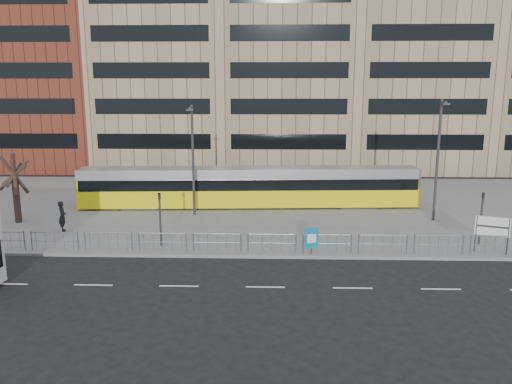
{
  "coord_description": "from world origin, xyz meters",
  "views": [
    {
      "loc": [
        2.23,
        -25.56,
        8.91
      ],
      "look_at": [
        1.26,
        6.0,
        2.4
      ],
      "focal_mm": 35.0,
      "sensor_mm": 36.0,
      "label": 1
    }
  ],
  "objects_px": {
    "tram": "(249,187)",
    "traffic_light_west": "(160,212)",
    "lamp_post_west": "(193,156)",
    "lamp_post_east": "(438,156)",
    "bare_tree": "(12,149)",
    "pedestrian": "(62,216)",
    "ad_panel": "(312,239)",
    "traffic_light_east": "(482,212)",
    "station_sign": "(492,228)"
  },
  "relations": [
    {
      "from": "pedestrian",
      "to": "traffic_light_west",
      "type": "xyz_separation_m",
      "value": [
        6.82,
        -2.81,
        1.01
      ]
    },
    {
      "from": "lamp_post_east",
      "to": "pedestrian",
      "type": "bearing_deg",
      "value": -172.02
    },
    {
      "from": "traffic_light_east",
      "to": "lamp_post_east",
      "type": "distance_m",
      "value": 6.13
    },
    {
      "from": "ad_panel",
      "to": "pedestrian",
      "type": "distance_m",
      "value": 15.79
    },
    {
      "from": "ad_panel",
      "to": "pedestrian",
      "type": "xyz_separation_m",
      "value": [
        -15.29,
        3.94,
        0.13
      ]
    },
    {
      "from": "ad_panel",
      "to": "lamp_post_east",
      "type": "height_order",
      "value": "lamp_post_east"
    },
    {
      "from": "tram",
      "to": "bare_tree",
      "type": "distance_m",
      "value": 16.51
    },
    {
      "from": "pedestrian",
      "to": "lamp_post_east",
      "type": "height_order",
      "value": "lamp_post_east"
    },
    {
      "from": "lamp_post_east",
      "to": "bare_tree",
      "type": "relative_size",
      "value": 1.14
    },
    {
      "from": "ad_panel",
      "to": "traffic_light_east",
      "type": "distance_m",
      "value": 9.94
    },
    {
      "from": "bare_tree",
      "to": "lamp_post_west",
      "type": "bearing_deg",
      "value": 11.12
    },
    {
      "from": "tram",
      "to": "station_sign",
      "type": "bearing_deg",
      "value": -41.33
    },
    {
      "from": "pedestrian",
      "to": "traffic_light_east",
      "type": "height_order",
      "value": "traffic_light_east"
    },
    {
      "from": "tram",
      "to": "lamp_post_west",
      "type": "xyz_separation_m",
      "value": [
        -3.8,
        -2.79,
        2.73
      ]
    },
    {
      "from": "station_sign",
      "to": "lamp_post_west",
      "type": "relative_size",
      "value": 0.26
    },
    {
      "from": "station_sign",
      "to": "pedestrian",
      "type": "relative_size",
      "value": 1.05
    },
    {
      "from": "tram",
      "to": "station_sign",
      "type": "height_order",
      "value": "tram"
    },
    {
      "from": "station_sign",
      "to": "lamp_post_west",
      "type": "distance_m",
      "value": 19.35
    },
    {
      "from": "tram",
      "to": "pedestrian",
      "type": "xyz_separation_m",
      "value": [
        -11.43,
        -7.15,
        -0.53
      ]
    },
    {
      "from": "ad_panel",
      "to": "traffic_light_east",
      "type": "height_order",
      "value": "traffic_light_east"
    },
    {
      "from": "tram",
      "to": "traffic_light_west",
      "type": "distance_m",
      "value": 10.98
    },
    {
      "from": "ad_panel",
      "to": "pedestrian",
      "type": "height_order",
      "value": "pedestrian"
    },
    {
      "from": "traffic_light_east",
      "to": "lamp_post_west",
      "type": "bearing_deg",
      "value": -178.08
    },
    {
      "from": "traffic_light_east",
      "to": "bare_tree",
      "type": "relative_size",
      "value": 0.43
    },
    {
      "from": "traffic_light_east",
      "to": "bare_tree",
      "type": "distance_m",
      "value": 29.37
    },
    {
      "from": "ad_panel",
      "to": "lamp_post_west",
      "type": "height_order",
      "value": "lamp_post_west"
    },
    {
      "from": "station_sign",
      "to": "traffic_light_east",
      "type": "bearing_deg",
      "value": 113.66
    },
    {
      "from": "pedestrian",
      "to": "bare_tree",
      "type": "bearing_deg",
      "value": 37.3
    },
    {
      "from": "traffic_light_west",
      "to": "ad_panel",
      "type": "bearing_deg",
      "value": -27.04
    },
    {
      "from": "ad_panel",
      "to": "pedestrian",
      "type": "relative_size",
      "value": 0.75
    },
    {
      "from": "ad_panel",
      "to": "lamp_post_east",
      "type": "distance_m",
      "value": 12.07
    },
    {
      "from": "traffic_light_west",
      "to": "lamp_post_west",
      "type": "relative_size",
      "value": 0.4
    },
    {
      "from": "station_sign",
      "to": "bare_tree",
      "type": "relative_size",
      "value": 0.28
    },
    {
      "from": "bare_tree",
      "to": "pedestrian",
      "type": "bearing_deg",
      "value": -28.11
    },
    {
      "from": "traffic_light_east",
      "to": "lamp_post_west",
      "type": "relative_size",
      "value": 0.4
    },
    {
      "from": "lamp_post_west",
      "to": "bare_tree",
      "type": "xyz_separation_m",
      "value": [
        -11.54,
        -2.27,
        0.68
      ]
    },
    {
      "from": "pedestrian",
      "to": "lamp_post_east",
      "type": "relative_size",
      "value": 0.24
    },
    {
      "from": "lamp_post_west",
      "to": "tram",
      "type": "bearing_deg",
      "value": 36.25
    },
    {
      "from": "bare_tree",
      "to": "station_sign",
      "type": "bearing_deg",
      "value": -10.99
    },
    {
      "from": "station_sign",
      "to": "pedestrian",
      "type": "bearing_deg",
      "value": -167.07
    },
    {
      "from": "pedestrian",
      "to": "lamp_post_west",
      "type": "distance_m",
      "value": 9.37
    },
    {
      "from": "traffic_light_east",
      "to": "lamp_post_east",
      "type": "relative_size",
      "value": 0.38
    },
    {
      "from": "station_sign",
      "to": "traffic_light_west",
      "type": "height_order",
      "value": "traffic_light_west"
    },
    {
      "from": "lamp_post_west",
      "to": "lamp_post_east",
      "type": "bearing_deg",
      "value": -3.36
    },
    {
      "from": "tram",
      "to": "traffic_light_west",
      "type": "bearing_deg",
      "value": -118.08
    },
    {
      "from": "station_sign",
      "to": "traffic_light_west",
      "type": "relative_size",
      "value": 0.65
    },
    {
      "from": "ad_panel",
      "to": "traffic_light_east",
      "type": "xyz_separation_m",
      "value": [
        9.71,
        1.78,
        1.13
      ]
    },
    {
      "from": "traffic_light_west",
      "to": "lamp_post_east",
      "type": "distance_m",
      "value": 18.59
    },
    {
      "from": "traffic_light_west",
      "to": "bare_tree",
      "type": "height_order",
      "value": "bare_tree"
    },
    {
      "from": "ad_panel",
      "to": "lamp_post_west",
      "type": "bearing_deg",
      "value": 123.67
    }
  ]
}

